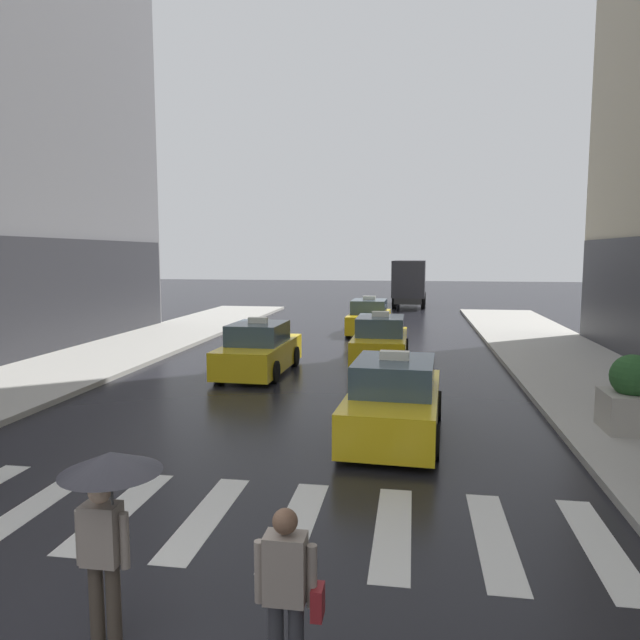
% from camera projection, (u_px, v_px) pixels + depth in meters
% --- Properties ---
extents(crosswalk_markings, '(11.30, 2.80, 0.01)m').
position_uv_depth(crosswalk_markings, '(206.00, 516.00, 8.51)').
color(crosswalk_markings, silver).
rests_on(crosswalk_markings, ground).
extents(taxi_lead, '(2.11, 4.62, 1.80)m').
position_uv_depth(taxi_lead, '(394.00, 401.00, 12.29)').
color(taxi_lead, yellow).
rests_on(taxi_lead, ground).
extents(taxi_second, '(2.01, 4.58, 1.80)m').
position_uv_depth(taxi_second, '(259.00, 350.00, 18.74)').
color(taxi_second, yellow).
rests_on(taxi_second, ground).
extents(taxi_third, '(1.94, 4.54, 1.80)m').
position_uv_depth(taxi_third, '(380.00, 341.00, 20.68)').
color(taxi_third, yellow).
rests_on(taxi_third, ground).
extents(taxi_fourth, '(1.99, 4.57, 1.80)m').
position_uv_depth(taxi_fourth, '(369.00, 318.00, 28.22)').
color(taxi_fourth, yellow).
rests_on(taxi_fourth, ground).
extents(box_truck, '(2.43, 7.60, 3.35)m').
position_uv_depth(box_truck, '(410.00, 281.00, 42.16)').
color(box_truck, '#2D2D2D').
rests_on(box_truck, ground).
extents(pedestrian_with_umbrella, '(0.96, 0.96, 1.94)m').
position_uv_depth(pedestrian_with_umbrella, '(108.00, 495.00, 5.56)').
color(pedestrian_with_umbrella, '#473D33').
rests_on(pedestrian_with_umbrella, ground).
extents(pedestrian_with_handbag, '(0.60, 0.24, 1.65)m').
position_uv_depth(pedestrian_with_handbag, '(287.00, 589.00, 5.03)').
color(pedestrian_with_handbag, '#333338').
rests_on(pedestrian_with_handbag, ground).
extents(planter_near_corner, '(1.10, 1.10, 1.60)m').
position_uv_depth(planter_near_corner, '(632.00, 397.00, 12.06)').
color(planter_near_corner, '#A8A399').
rests_on(planter_near_corner, curb_right).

